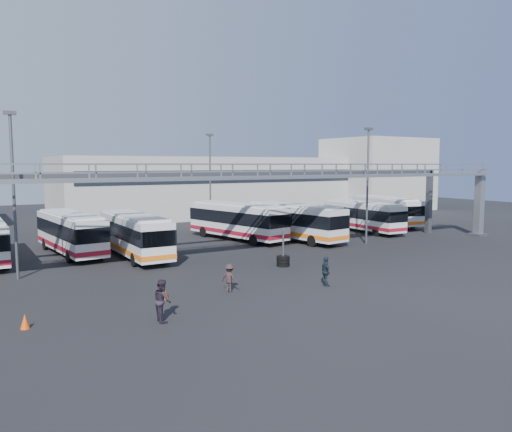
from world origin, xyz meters
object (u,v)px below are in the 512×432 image
bus_6 (294,220)px  pedestrian_c (230,278)px  light_pole_back (210,177)px  bus_9 (386,210)px  bus_5 (237,220)px  bus_8 (362,215)px  pedestrian_b (162,300)px  pedestrian_d (326,272)px  cone_right (164,292)px  tire_stack (283,260)px  cone_left (25,321)px  light_pole_left (13,186)px  bus_2 (70,232)px  light_pole_mid (368,179)px  bus_3 (134,234)px

bus_6 → pedestrian_c: bus_6 is taller
light_pole_back → bus_9: 20.87m
light_pole_back → bus_5: (-0.66, -6.97, -3.83)m
bus_8 → bus_9: bearing=26.1°
pedestrian_b → pedestrian_d: bearing=-79.2°
bus_5 → bus_9: size_ratio=1.05×
bus_5 → cone_right: bus_5 is taller
bus_5 → tire_stack: bus_5 is taller
pedestrian_c → light_pole_back: bearing=-56.1°
light_pole_back → cone_left: (-20.77, -24.43, -5.41)m
bus_9 → tire_stack: (-23.41, -13.22, -1.37)m
bus_6 → pedestrian_b: bearing=-146.7°
light_pole_left → cone_right: bearing=-56.2°
light_pole_left → bus_5: (19.34, 7.03, -3.83)m
tire_stack → bus_2: bearing=133.3°
light_pole_mid → bus_8: bearing=49.3°
light_pole_left → pedestrian_b: 14.17m
bus_3 → bus_8: bearing=4.4°
light_pole_left → cone_right: (6.04, -9.01, -5.35)m
bus_6 → pedestrian_b: 25.10m
light_pole_left → bus_8: light_pole_left is taller
bus_3 → pedestrian_d: (6.66, -14.62, -0.95)m
bus_2 → pedestrian_b: 19.64m
light_pole_left → pedestrian_c: light_pole_left is taller
bus_8 → light_pole_mid: bearing=-128.5°
cone_right → light_pole_mid: bearing=20.0°
cone_left → bus_8: bearing=24.6°
bus_6 → cone_left: size_ratio=17.75×
bus_5 → pedestrian_d: size_ratio=6.72×
bus_3 → bus_8: 24.97m
light_pole_left → bus_6: bearing=9.4°
light_pole_mid → bus_5: size_ratio=0.88×
bus_9 → pedestrian_b: size_ratio=5.79×
pedestrian_d → tire_stack: bearing=7.1°
cone_right → tire_stack: size_ratio=0.29×
light_pole_mid → bus_9: light_pole_mid is taller
bus_2 → pedestrian_d: bearing=-65.1°
bus_2 → bus_8: (28.81, -1.94, -0.06)m
bus_6 → light_pole_mid: bearing=-56.0°
bus_3 → bus_5: bus_5 is taller
bus_6 → bus_8: bus_6 is taller
bus_2 → bus_9: (35.08, 0.85, -0.00)m
light_pole_left → light_pole_mid: 28.02m
bus_3 → cone_right: bus_3 is taller
pedestrian_d → cone_left: (-15.85, 0.81, -0.54)m
pedestrian_c → tire_stack: 7.76m
bus_3 → pedestrian_d: size_ratio=6.26×
bus_5 → pedestrian_d: (-4.26, -18.27, -1.04)m
light_pole_back → tire_stack: 20.31m
bus_9 → light_pole_mid: bearing=-130.9°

